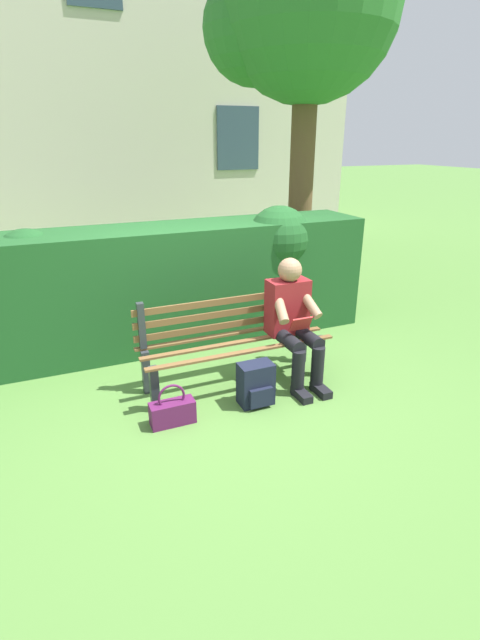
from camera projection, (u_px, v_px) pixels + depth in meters
name	position (u px, v px, depth m)	size (l,w,h in m)	color
ground	(236.00, 383.00, 4.37)	(60.00, 60.00, 0.00)	#517F38
park_bench	(232.00, 338.00, 4.28)	(1.77, 0.48, 0.85)	#2D3338
person_seated	(293.00, 319.00, 4.26)	(0.44, 0.73, 1.16)	maroon
hedge_backdrop	(158.00, 283.00, 5.01)	(4.80, 0.88, 1.46)	#1E5123
tree	(300.00, 14.00, 5.90)	(2.45, 2.33, 4.88)	brown
building_facade	(88.00, 46.00, 9.06)	(10.23, 3.02, 7.68)	beige
backpack	(256.00, 384.00, 3.97)	(0.29, 0.26, 0.38)	#191E33
handbag	(172.00, 411.00, 3.71)	(0.36, 0.14, 0.36)	#59194C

